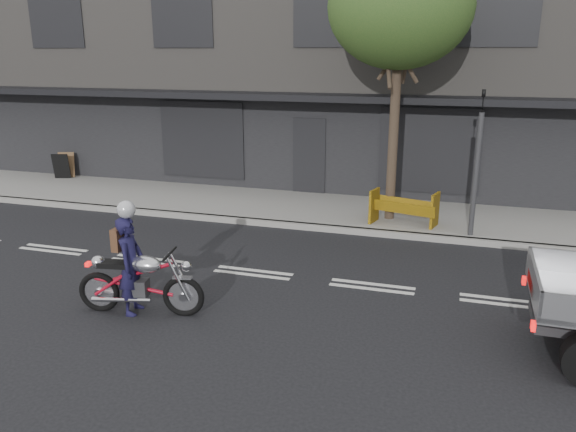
{
  "coord_description": "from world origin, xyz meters",
  "views": [
    {
      "loc": [
        3.71,
        -9.88,
        4.3
      ],
      "look_at": [
        0.58,
        0.5,
        1.11
      ],
      "focal_mm": 35.0,
      "sensor_mm": 36.0,
      "label": 1
    }
  ],
  "objects_px": {
    "motorcycle": "(140,281)",
    "traffic_light_pole": "(476,172)",
    "rider": "(131,266)",
    "street_tree": "(400,7)",
    "sandwich_board": "(61,166)",
    "construction_barrier": "(403,210)"
  },
  "relations": [
    {
      "from": "motorcycle",
      "to": "traffic_light_pole",
      "type": "bearing_deg",
      "value": 36.21
    },
    {
      "from": "rider",
      "to": "traffic_light_pole",
      "type": "bearing_deg",
      "value": -54.58
    },
    {
      "from": "motorcycle",
      "to": "rider",
      "type": "bearing_deg",
      "value": 170.29
    },
    {
      "from": "traffic_light_pole",
      "to": "motorcycle",
      "type": "relative_size",
      "value": 1.6
    },
    {
      "from": "street_tree",
      "to": "traffic_light_pole",
      "type": "bearing_deg",
      "value": -23.03
    },
    {
      "from": "traffic_light_pole",
      "to": "sandwich_board",
      "type": "distance_m",
      "value": 13.43
    },
    {
      "from": "rider",
      "to": "construction_barrier",
      "type": "relative_size",
      "value": 1.06
    },
    {
      "from": "street_tree",
      "to": "rider",
      "type": "xyz_separation_m",
      "value": [
        -3.55,
        -6.43,
        -4.43
      ]
    },
    {
      "from": "traffic_light_pole",
      "to": "construction_barrier",
      "type": "height_order",
      "value": "traffic_light_pole"
    },
    {
      "from": "motorcycle",
      "to": "rider",
      "type": "height_order",
      "value": "rider"
    },
    {
      "from": "rider",
      "to": "sandwich_board",
      "type": "relative_size",
      "value": 1.97
    },
    {
      "from": "traffic_light_pole",
      "to": "motorcycle",
      "type": "xyz_separation_m",
      "value": [
        -5.4,
        -5.58,
        -1.07
      ]
    },
    {
      "from": "traffic_light_pole",
      "to": "sandwich_board",
      "type": "height_order",
      "value": "traffic_light_pole"
    },
    {
      "from": "traffic_light_pole",
      "to": "rider",
      "type": "bearing_deg",
      "value": -134.82
    },
    {
      "from": "street_tree",
      "to": "motorcycle",
      "type": "distance_m",
      "value": 8.66
    },
    {
      "from": "construction_barrier",
      "to": "sandwich_board",
      "type": "height_order",
      "value": "construction_barrier"
    },
    {
      "from": "sandwich_board",
      "to": "construction_barrier",
      "type": "bearing_deg",
      "value": -28.86
    },
    {
      "from": "motorcycle",
      "to": "rider",
      "type": "relative_size",
      "value": 1.3
    },
    {
      "from": "traffic_light_pole",
      "to": "motorcycle",
      "type": "height_order",
      "value": "traffic_light_pole"
    },
    {
      "from": "rider",
      "to": "street_tree",
      "type": "bearing_deg",
      "value": -38.64
    },
    {
      "from": "street_tree",
      "to": "sandwich_board",
      "type": "bearing_deg",
      "value": 172.37
    },
    {
      "from": "construction_barrier",
      "to": "traffic_light_pole",
      "type": "bearing_deg",
      "value": -5.36
    }
  ]
}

